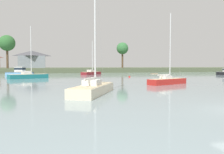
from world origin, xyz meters
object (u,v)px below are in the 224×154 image
Objects in this scene: sailboat_cream at (93,91)px; dinghy_sand at (154,74)px; sailboat_maroon at (91,74)px; cruiser_skyblue at (22,74)px; sailboat_red at (167,83)px; mooring_buoy_red at (129,77)px; sailboat_teal at (28,77)px.

sailboat_cream is 5.74× the size of dinghy_sand.
sailboat_maroon is 21.22m from cruiser_skyblue.
sailboat_maroon is at bearing 95.62° from sailboat_red.
sailboat_red reaches higher than mooring_buoy_red.
sailboat_red is (22.17, -23.07, -0.02)m from sailboat_teal.
sailboat_maroon is at bearing 79.85° from sailboat_cream.
sailboat_maroon reaches higher than cruiser_skyblue.
sailboat_cream reaches higher than mooring_buoy_red.
sailboat_maroon is 21.97× the size of mooring_buoy_red.
sailboat_maroon is 1.01× the size of sailboat_red.
sailboat_maroon is 42.84m from sailboat_red.
sailboat_cream is at bearing -121.58° from dinghy_sand.
sailboat_teal is at bearing 105.10° from sailboat_cream.
cruiser_skyblue is 31.78m from mooring_buoy_red.
sailboat_teal reaches higher than sailboat_maroon.
sailboat_cream is at bearing -100.15° from sailboat_maroon.
sailboat_teal is (-8.70, 32.25, -0.03)m from sailboat_cream.
dinghy_sand is (22.46, -0.18, -0.16)m from sailboat_maroon.
sailboat_maroon is 22.46m from dinghy_sand.
mooring_buoy_red is at bearing 64.21° from sailboat_cream.
cruiser_skyblue is 43.54m from dinghy_sand.
sailboat_cream reaches higher than sailboat_teal.
dinghy_sand is at bearing 25.61° from sailboat_teal.
cruiser_skyblue is 16.80× the size of mooring_buoy_red.
cruiser_skyblue is at bearing 122.62° from sailboat_red.
sailboat_maroon reaches higher than mooring_buoy_red.
sailboat_red is at bearing 34.25° from sailboat_cream.
sailboat_cream is at bearing -145.75° from sailboat_red.
sailboat_red is (-18.27, -42.45, 0.15)m from dinghy_sand.
cruiser_skyblue reaches higher than mooring_buoy_red.
dinghy_sand is at bearing 66.72° from sailboat_red.
sailboat_maroon is 4.62× the size of dinghy_sand.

